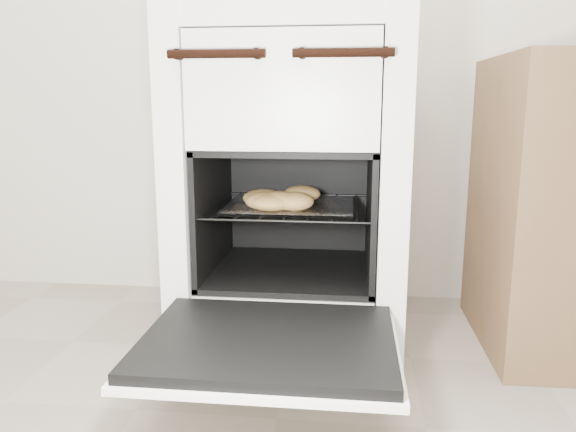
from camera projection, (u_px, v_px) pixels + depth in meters
name	position (u px, v px, depth m)	size (l,w,h in m)	color
stove	(294.00, 189.00, 1.64)	(0.61, 0.68, 0.94)	white
oven_door	(269.00, 344.00, 1.19)	(0.55, 0.43, 0.04)	black
oven_rack	(291.00, 206.00, 1.58)	(0.45, 0.43, 0.01)	black
foil_sheet	(290.00, 205.00, 1.56)	(0.35, 0.31, 0.01)	white
baked_rolls	(279.00, 199.00, 1.50)	(0.23, 0.28, 0.05)	tan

